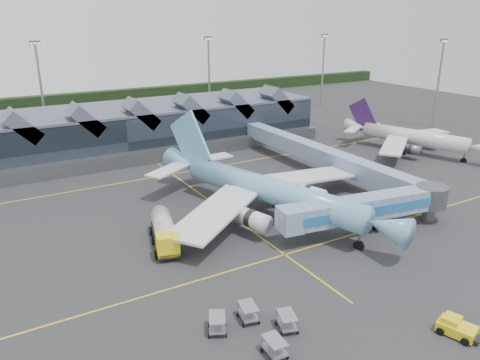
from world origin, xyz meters
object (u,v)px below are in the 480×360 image
main_airliner (263,189)px  jet_bridge (376,206)px  regional_jet (409,136)px  fuel_truck (164,229)px  pushback_tug (456,327)px

main_airliner → jet_bridge: size_ratio=1.64×
regional_jet → fuel_truck: (-61.71, -14.22, -1.38)m
regional_jet → jet_bridge: bearing=-162.4°
regional_jet → pushback_tug: (-45.21, -44.97, -2.68)m
pushback_tug → regional_jet: bearing=26.8°
main_airliner → fuel_truck: size_ratio=3.90×
jet_bridge → pushback_tug: bearing=-107.2°
main_airliner → pushback_tug: 32.48m
regional_jet → fuel_truck: size_ratio=2.83×
main_airliner → jet_bridge: main_airliner is taller
regional_jet → pushback_tug: regional_jet is taller
main_airliner → regional_jet: size_ratio=1.38×
pushback_tug → fuel_truck: bearing=100.1°
fuel_truck → pushback_tug: 34.92m
main_airliner → regional_jet: (45.61, 12.67, -0.67)m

